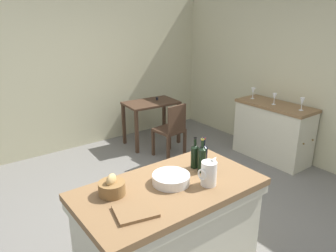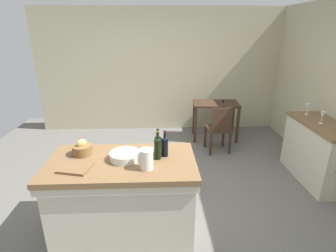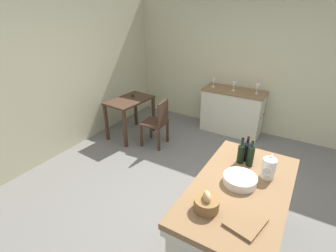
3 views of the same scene
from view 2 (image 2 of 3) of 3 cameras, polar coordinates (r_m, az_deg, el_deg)
ground_plane at (r=3.80m, az=-0.52°, el=-14.06°), size 6.76×6.76×0.00m
wall_back at (r=5.80m, az=-1.45°, el=11.92°), size 5.32×0.12×2.60m
island_table at (r=2.99m, az=-9.67°, el=-14.20°), size 1.55×0.85×0.86m
side_cabinet at (r=4.46m, az=29.92°, el=-4.93°), size 0.52×1.21×0.90m
writing_desk at (r=5.39m, az=10.36°, el=3.71°), size 0.94×0.63×0.81m
wooden_chair at (r=4.80m, az=11.12°, el=-0.40°), size 0.44×0.44×0.89m
pitcher at (r=2.55m, az=-4.78°, el=-7.15°), size 0.17×0.13×0.25m
wash_bowl at (r=2.78m, az=-9.40°, el=-6.44°), size 0.32×0.32×0.08m
bread_basket at (r=2.99m, az=-18.23°, el=-4.79°), size 0.21×0.21×0.18m
cutting_board at (r=2.74m, az=-19.51°, el=-8.59°), size 0.34×0.31×0.02m
wine_bottle_dark at (r=2.79m, az=-0.71°, el=-4.37°), size 0.07×0.07×0.29m
wine_bottle_amber at (r=2.82m, az=-2.20°, el=-4.02°), size 0.07×0.07×0.29m
wine_bottle_green at (r=2.72m, az=-2.30°, el=-4.72°), size 0.07×0.07×0.32m
wine_glass_left at (r=4.26m, az=30.68°, el=2.00°), size 0.07×0.07×0.17m
wine_glass_middle at (r=4.61m, az=28.23°, el=3.70°), size 0.07×0.07×0.18m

